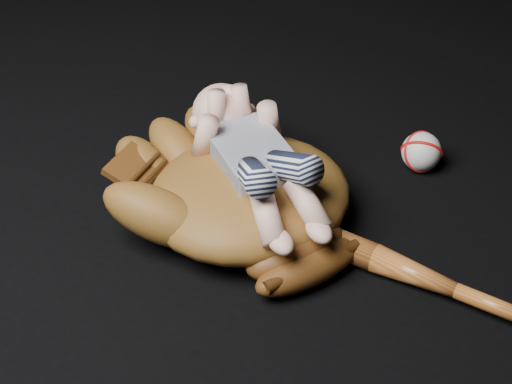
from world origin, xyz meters
TOP-DOWN VIEW (x-y plane):
  - baseball_glove at (0.02, 0.01)m, footprint 0.51×0.56m
  - newborn_baby at (0.04, 0.00)m, footprint 0.18×0.39m
  - baseball_bat at (0.18, -0.19)m, footprint 0.32×0.44m
  - baseball at (0.38, 0.04)m, footprint 0.09×0.09m

SIDE VIEW (x-z plane):
  - baseball_bat at x=0.18m, z-range 0.00..0.05m
  - baseball at x=0.38m, z-range 0.00..0.07m
  - baseball_glove at x=0.02m, z-range 0.00..0.15m
  - newborn_baby at x=0.04m, z-range 0.06..0.21m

